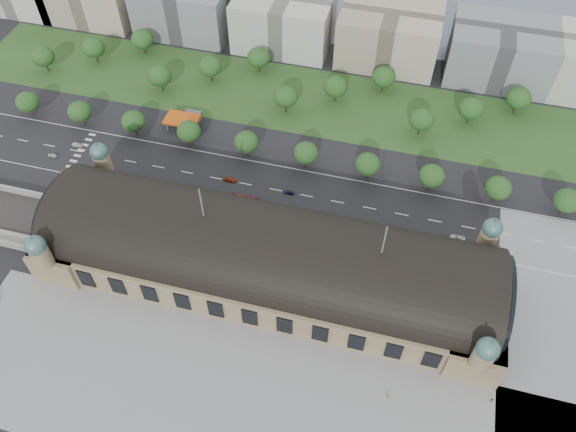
% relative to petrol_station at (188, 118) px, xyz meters
% --- Properties ---
extents(ground, '(900.00, 900.00, 0.00)m').
position_rel_petrol_station_xyz_m(ground, '(53.91, -65.28, -2.95)').
color(ground, black).
rests_on(ground, ground).
extents(station, '(150.00, 48.40, 44.30)m').
position_rel_petrol_station_xyz_m(station, '(53.91, -65.28, 7.33)').
color(station, '#92815B').
rests_on(station, ground).
extents(plaza_south, '(190.00, 48.00, 0.12)m').
position_rel_petrol_station_xyz_m(plaza_south, '(63.91, -109.28, -2.95)').
color(plaza_south, gray).
rests_on(plaza_south, ground).
extents(road_slab, '(260.00, 26.00, 0.10)m').
position_rel_petrol_station_xyz_m(road_slab, '(33.91, -27.28, -2.95)').
color(road_slab, black).
rests_on(road_slab, ground).
extents(grass_belt, '(300.00, 45.00, 0.10)m').
position_rel_petrol_station_xyz_m(grass_belt, '(38.91, 27.72, -2.95)').
color(grass_belt, '#2C4B1E').
rests_on(grass_belt, ground).
extents(petrol_station, '(14.00, 13.00, 5.05)m').
position_rel_petrol_station_xyz_m(petrol_station, '(0.00, 0.00, 0.00)').
color(petrol_station, '#C44D0B').
rests_on(petrol_station, ground).
extents(office_2, '(45.00, 32.00, 24.00)m').
position_rel_petrol_station_xyz_m(office_2, '(-26.09, 67.72, 9.05)').
color(office_2, gray).
rests_on(office_2, ground).
extents(office_3, '(45.00, 32.00, 24.00)m').
position_rel_petrol_station_xyz_m(office_3, '(23.91, 67.72, 9.05)').
color(office_3, beige).
rests_on(office_3, ground).
extents(office_4, '(45.00, 32.00, 24.00)m').
position_rel_petrol_station_xyz_m(office_4, '(73.91, 67.72, 9.05)').
color(office_4, '#B6A78F').
rests_on(office_4, ground).
extents(office_5, '(45.00, 32.00, 24.00)m').
position_rel_petrol_station_xyz_m(office_5, '(123.91, 67.72, 9.05)').
color(office_5, gray).
rests_on(office_5, ground).
extents(tree_row_0, '(9.60, 9.60, 11.52)m').
position_rel_petrol_station_xyz_m(tree_row_0, '(-66.09, -12.28, 4.48)').
color(tree_row_0, '#2D2116').
rests_on(tree_row_0, ground).
extents(tree_row_1, '(9.60, 9.60, 11.52)m').
position_rel_petrol_station_xyz_m(tree_row_1, '(-42.09, -12.28, 4.48)').
color(tree_row_1, '#2D2116').
rests_on(tree_row_1, ground).
extents(tree_row_2, '(9.60, 9.60, 11.52)m').
position_rel_petrol_station_xyz_m(tree_row_2, '(-18.09, -12.28, 4.48)').
color(tree_row_2, '#2D2116').
rests_on(tree_row_2, ground).
extents(tree_row_3, '(9.60, 9.60, 11.52)m').
position_rel_petrol_station_xyz_m(tree_row_3, '(5.91, -12.28, 4.48)').
color(tree_row_3, '#2D2116').
rests_on(tree_row_3, ground).
extents(tree_row_4, '(9.60, 9.60, 11.52)m').
position_rel_petrol_station_xyz_m(tree_row_4, '(29.91, -12.28, 4.48)').
color(tree_row_4, '#2D2116').
rests_on(tree_row_4, ground).
extents(tree_row_5, '(9.60, 9.60, 11.52)m').
position_rel_petrol_station_xyz_m(tree_row_5, '(53.91, -12.28, 4.48)').
color(tree_row_5, '#2D2116').
rests_on(tree_row_5, ground).
extents(tree_row_6, '(9.60, 9.60, 11.52)m').
position_rel_petrol_station_xyz_m(tree_row_6, '(77.91, -12.28, 4.48)').
color(tree_row_6, '#2D2116').
rests_on(tree_row_6, ground).
extents(tree_row_7, '(9.60, 9.60, 11.52)m').
position_rel_petrol_station_xyz_m(tree_row_7, '(101.91, -12.28, 4.48)').
color(tree_row_7, '#2D2116').
rests_on(tree_row_7, ground).
extents(tree_row_8, '(9.60, 9.60, 11.52)m').
position_rel_petrol_station_xyz_m(tree_row_8, '(125.91, -12.28, 4.48)').
color(tree_row_8, '#2D2116').
rests_on(tree_row_8, ground).
extents(tree_row_9, '(9.60, 9.60, 11.52)m').
position_rel_petrol_station_xyz_m(tree_row_9, '(149.91, -12.28, 4.48)').
color(tree_row_9, '#2D2116').
rests_on(tree_row_9, ground).
extents(tree_belt_0, '(10.40, 10.40, 12.48)m').
position_rel_petrol_station_xyz_m(tree_belt_0, '(-76.09, 17.72, 5.10)').
color(tree_belt_0, '#2D2116').
rests_on(tree_belt_0, ground).
extents(tree_belt_1, '(10.40, 10.40, 12.48)m').
position_rel_petrol_station_xyz_m(tree_belt_1, '(-57.09, 29.72, 5.10)').
color(tree_belt_1, '#2D2116').
rests_on(tree_belt_1, ground).
extents(tree_belt_2, '(10.40, 10.40, 12.48)m').
position_rel_petrol_station_xyz_m(tree_belt_2, '(-38.09, 41.72, 5.10)').
color(tree_belt_2, '#2D2116').
rests_on(tree_belt_2, ground).
extents(tree_belt_3, '(10.40, 10.40, 12.48)m').
position_rel_petrol_station_xyz_m(tree_belt_3, '(-19.09, 17.72, 5.10)').
color(tree_belt_3, '#2D2116').
rests_on(tree_belt_3, ground).
extents(tree_belt_4, '(10.40, 10.40, 12.48)m').
position_rel_petrol_station_xyz_m(tree_belt_4, '(-0.09, 29.72, 5.10)').
color(tree_belt_4, '#2D2116').
rests_on(tree_belt_4, ground).
extents(tree_belt_5, '(10.40, 10.40, 12.48)m').
position_rel_petrol_station_xyz_m(tree_belt_5, '(18.91, 41.72, 5.10)').
color(tree_belt_5, '#2D2116').
rests_on(tree_belt_5, ground).
extents(tree_belt_6, '(10.40, 10.40, 12.48)m').
position_rel_petrol_station_xyz_m(tree_belt_6, '(37.91, 17.72, 5.10)').
color(tree_belt_6, '#2D2116').
rests_on(tree_belt_6, ground).
extents(tree_belt_7, '(10.40, 10.40, 12.48)m').
position_rel_petrol_station_xyz_m(tree_belt_7, '(56.91, 29.72, 5.10)').
color(tree_belt_7, '#2D2116').
rests_on(tree_belt_7, ground).
extents(tree_belt_8, '(10.40, 10.40, 12.48)m').
position_rel_petrol_station_xyz_m(tree_belt_8, '(75.91, 41.72, 5.10)').
color(tree_belt_8, '#2D2116').
rests_on(tree_belt_8, ground).
extents(tree_belt_9, '(10.40, 10.40, 12.48)m').
position_rel_petrol_station_xyz_m(tree_belt_9, '(94.91, 17.72, 5.10)').
color(tree_belt_9, '#2D2116').
rests_on(tree_belt_9, ground).
extents(tree_belt_10, '(10.40, 10.40, 12.48)m').
position_rel_petrol_station_xyz_m(tree_belt_10, '(113.91, 29.72, 5.10)').
color(tree_belt_10, '#2D2116').
rests_on(tree_belt_10, ground).
extents(tree_belt_11, '(10.40, 10.40, 12.48)m').
position_rel_petrol_station_xyz_m(tree_belt_11, '(132.91, 41.72, 5.10)').
color(tree_belt_11, '#2D2116').
rests_on(tree_belt_11, ground).
extents(traffic_car_0, '(3.75, 1.53, 1.28)m').
position_rel_petrol_station_xyz_m(traffic_car_0, '(-45.44, -32.52, -2.31)').
color(traffic_car_0, silver).
rests_on(traffic_car_0, ground).
extents(traffic_car_1, '(4.31, 1.80, 1.39)m').
position_rel_petrol_station_xyz_m(traffic_car_1, '(-38.58, -24.58, -2.26)').
color(traffic_car_1, '#979B9F').
rests_on(traffic_car_1, ground).
extents(traffic_car_3, '(4.76, 2.01, 1.37)m').
position_rel_petrol_station_xyz_m(traffic_car_3, '(27.63, -27.25, -2.26)').
color(traffic_car_3, maroon).
rests_on(traffic_car_3, ground).
extents(traffic_car_4, '(3.91, 1.58, 1.33)m').
position_rel_petrol_station_xyz_m(traffic_car_4, '(51.28, -27.76, -2.28)').
color(traffic_car_4, '#161C3E').
rests_on(traffic_car_4, ground).
extents(traffic_car_6, '(5.36, 2.58, 1.47)m').
position_rel_petrol_station_xyz_m(traffic_car_6, '(114.23, -33.70, -2.21)').
color(traffic_car_6, silver).
rests_on(traffic_car_6, ground).
extents(parked_car_0, '(4.38, 3.56, 1.40)m').
position_rel_petrol_station_xyz_m(parked_car_0, '(-18.99, -42.82, -2.25)').
color(parked_car_0, black).
rests_on(parked_car_0, ground).
extents(parked_car_1, '(5.10, 3.84, 1.29)m').
position_rel_petrol_station_xyz_m(parked_car_1, '(-3.95, -44.28, -2.31)').
color(parked_car_1, maroon).
rests_on(parked_car_1, ground).
extents(parked_car_2, '(4.88, 3.92, 1.33)m').
position_rel_petrol_station_xyz_m(parked_car_2, '(3.31, -44.28, -2.29)').
color(parked_car_2, '#191742').
rests_on(parked_car_2, ground).
extents(parked_car_3, '(4.32, 3.77, 1.41)m').
position_rel_petrol_station_xyz_m(parked_car_3, '(-3.85, -44.28, -2.25)').
color(parked_car_3, '#56595E').
rests_on(parked_car_3, ground).
extents(parked_car_4, '(4.04, 3.12, 1.28)m').
position_rel_petrol_station_xyz_m(parked_car_4, '(10.85, -40.28, -2.31)').
color(parked_car_4, silver).
rests_on(parked_car_4, ground).
extents(parked_car_5, '(5.99, 5.39, 1.55)m').
position_rel_petrol_station_xyz_m(parked_car_5, '(12.84, -44.28, -2.18)').
color(parked_car_5, gray).
rests_on(parked_car_5, ground).
extents(parked_car_6, '(4.76, 3.78, 1.29)m').
position_rel_petrol_station_xyz_m(parked_car_6, '(16.99, -40.28, -2.30)').
color(parked_car_6, black).
rests_on(parked_car_6, ground).
extents(bus_west, '(11.97, 3.02, 3.32)m').
position_rel_petrol_station_xyz_m(bus_west, '(36.33, -36.87, -1.29)').
color(bus_west, red).
rests_on(bus_west, ground).
extents(bus_mid, '(11.66, 3.26, 3.22)m').
position_rel_petrol_station_xyz_m(bus_mid, '(50.96, -38.28, -1.34)').
color(bus_mid, silver).
rests_on(bus_mid, ground).
extents(bus_east, '(11.38, 2.85, 3.16)m').
position_rel_petrol_station_xyz_m(bus_east, '(62.34, -37.69, -1.37)').
color(bus_east, silver).
rests_on(bus_east, ground).
extents(pedestrian_0, '(0.91, 0.73, 1.62)m').
position_rel_petrol_station_xyz_m(pedestrian_0, '(98.72, -97.01, -2.14)').
color(pedestrian_0, gray).
rests_on(pedestrian_0, ground).
extents(pedestrian_2, '(0.90, 0.98, 1.76)m').
position_rel_petrol_station_xyz_m(pedestrian_2, '(127.63, -90.56, -2.07)').
color(pedestrian_2, gray).
rests_on(pedestrian_2, ground).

